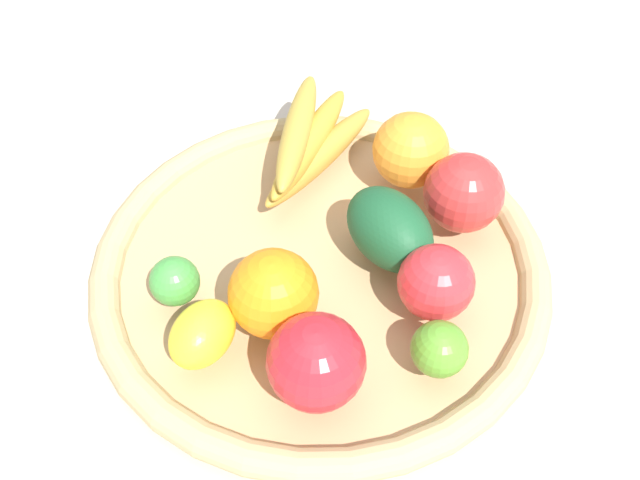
{
  "coord_description": "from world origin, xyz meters",
  "views": [
    {
      "loc": [
        0.38,
        0.2,
        0.54
      ],
      "look_at": [
        0.0,
        0.0,
        0.06
      ],
      "focal_mm": 40.76,
      "sensor_mm": 36.0,
      "label": 1
    }
  ],
  "objects_px": {
    "avocado": "(389,229)",
    "orange_0": "(278,295)",
    "apple_1": "(464,193)",
    "banana_bunch": "(309,143)",
    "lemon_0": "(202,334)",
    "lime_0": "(175,281)",
    "apple_2": "(316,362)",
    "lime_1": "(439,349)",
    "apple_0": "(436,282)",
    "orange_1": "(411,150)"
  },
  "relations": [
    {
      "from": "apple_0",
      "to": "banana_bunch",
      "type": "bearing_deg",
      "value": -122.6
    },
    {
      "from": "banana_bunch",
      "to": "avocado",
      "type": "bearing_deg",
      "value": 57.5
    },
    {
      "from": "lemon_0",
      "to": "lime_0",
      "type": "height_order",
      "value": "lemon_0"
    },
    {
      "from": "orange_0",
      "to": "avocado",
      "type": "xyz_separation_m",
      "value": [
        -0.11,
        0.05,
        -0.0
      ]
    },
    {
      "from": "lime_0",
      "to": "apple_1",
      "type": "xyz_separation_m",
      "value": [
        -0.2,
        0.18,
        0.02
      ]
    },
    {
      "from": "apple_1",
      "to": "orange_0",
      "type": "bearing_deg",
      "value": -27.38
    },
    {
      "from": "banana_bunch",
      "to": "lime_1",
      "type": "height_order",
      "value": "banana_bunch"
    },
    {
      "from": "orange_0",
      "to": "lemon_0",
      "type": "distance_m",
      "value": 0.07
    },
    {
      "from": "orange_1",
      "to": "lemon_0",
      "type": "distance_m",
      "value": 0.27
    },
    {
      "from": "avocado",
      "to": "orange_0",
      "type": "bearing_deg",
      "value": -23.85
    },
    {
      "from": "orange_0",
      "to": "lime_1",
      "type": "height_order",
      "value": "orange_0"
    },
    {
      "from": "lime_0",
      "to": "lime_1",
      "type": "relative_size",
      "value": 0.94
    },
    {
      "from": "banana_bunch",
      "to": "lemon_0",
      "type": "bearing_deg",
      "value": 7.34
    },
    {
      "from": "lime_0",
      "to": "apple_2",
      "type": "height_order",
      "value": "apple_2"
    },
    {
      "from": "banana_bunch",
      "to": "apple_1",
      "type": "height_order",
      "value": "apple_1"
    },
    {
      "from": "lemon_0",
      "to": "apple_2",
      "type": "height_order",
      "value": "apple_2"
    },
    {
      "from": "lemon_0",
      "to": "apple_1",
      "type": "height_order",
      "value": "apple_1"
    },
    {
      "from": "orange_1",
      "to": "banana_bunch",
      "type": "relative_size",
      "value": 0.41
    },
    {
      "from": "lime_0",
      "to": "orange_1",
      "type": "bearing_deg",
      "value": 152.53
    },
    {
      "from": "avocado",
      "to": "lime_1",
      "type": "relative_size",
      "value": 2.06
    },
    {
      "from": "banana_bunch",
      "to": "apple_1",
      "type": "bearing_deg",
      "value": 87.04
    },
    {
      "from": "banana_bunch",
      "to": "lemon_0",
      "type": "relative_size",
      "value": 2.84
    },
    {
      "from": "orange_0",
      "to": "apple_0",
      "type": "relative_size",
      "value": 1.15
    },
    {
      "from": "orange_0",
      "to": "lime_0",
      "type": "relative_size",
      "value": 1.72
    },
    {
      "from": "orange_1",
      "to": "apple_2",
      "type": "relative_size",
      "value": 0.98
    },
    {
      "from": "orange_1",
      "to": "lemon_0",
      "type": "bearing_deg",
      "value": -14.32
    },
    {
      "from": "banana_bunch",
      "to": "avocado",
      "type": "relative_size",
      "value": 1.92
    },
    {
      "from": "banana_bunch",
      "to": "lime_0",
      "type": "bearing_deg",
      "value": -5.71
    },
    {
      "from": "apple_1",
      "to": "apple_0",
      "type": "bearing_deg",
      "value": 7.76
    },
    {
      "from": "orange_1",
      "to": "apple_0",
      "type": "relative_size",
      "value": 1.15
    },
    {
      "from": "banana_bunch",
      "to": "lemon_0",
      "type": "xyz_separation_m",
      "value": [
        0.24,
        0.03,
        -0.0
      ]
    },
    {
      "from": "avocado",
      "to": "apple_1",
      "type": "xyz_separation_m",
      "value": [
        -0.07,
        0.04,
        0.0
      ]
    },
    {
      "from": "apple_0",
      "to": "avocado",
      "type": "bearing_deg",
      "value": -122.82
    },
    {
      "from": "lemon_0",
      "to": "lime_1",
      "type": "height_order",
      "value": "lemon_0"
    },
    {
      "from": "avocado",
      "to": "apple_2",
      "type": "distance_m",
      "value": 0.15
    },
    {
      "from": "apple_0",
      "to": "apple_1",
      "type": "height_order",
      "value": "apple_1"
    },
    {
      "from": "lime_0",
      "to": "orange_0",
      "type": "bearing_deg",
      "value": 100.41
    },
    {
      "from": "lime_1",
      "to": "banana_bunch",
      "type": "bearing_deg",
      "value": -129.51
    },
    {
      "from": "lime_1",
      "to": "apple_1",
      "type": "height_order",
      "value": "apple_1"
    },
    {
      "from": "avocado",
      "to": "apple_2",
      "type": "bearing_deg",
      "value": 2.66
    },
    {
      "from": "avocado",
      "to": "apple_0",
      "type": "relative_size",
      "value": 1.46
    },
    {
      "from": "orange_1",
      "to": "lime_0",
      "type": "distance_m",
      "value": 0.26
    },
    {
      "from": "apple_0",
      "to": "apple_1",
      "type": "distance_m",
      "value": 0.11
    },
    {
      "from": "lemon_0",
      "to": "apple_1",
      "type": "xyz_separation_m",
      "value": [
        -0.23,
        0.13,
        0.01
      ]
    },
    {
      "from": "orange_0",
      "to": "lime_1",
      "type": "distance_m",
      "value": 0.13
    },
    {
      "from": "banana_bunch",
      "to": "apple_1",
      "type": "relative_size",
      "value": 2.45
    },
    {
      "from": "orange_0",
      "to": "lime_0",
      "type": "xyz_separation_m",
      "value": [
        0.02,
        -0.09,
        -0.02
      ]
    },
    {
      "from": "banana_bunch",
      "to": "orange_1",
      "type": "bearing_deg",
      "value": 103.43
    },
    {
      "from": "apple_2",
      "to": "lime_1",
      "type": "distance_m",
      "value": 0.1
    },
    {
      "from": "orange_0",
      "to": "apple_0",
      "type": "distance_m",
      "value": 0.13
    }
  ]
}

